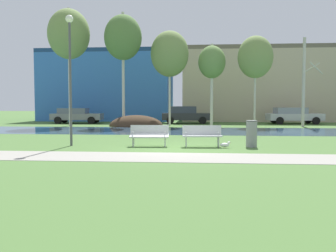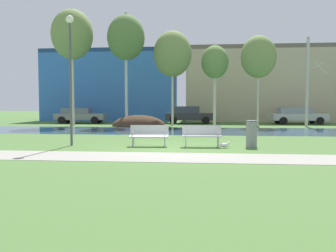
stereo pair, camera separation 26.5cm
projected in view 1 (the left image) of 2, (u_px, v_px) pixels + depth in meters
The scene contains 20 objects.
ground_plane at pixel (184, 130), 24.22m from camera, with size 120.00×120.00×0.00m, color #476B33.
paved_path_strip at pixel (170, 157), 12.01m from camera, with size 60.00×2.17×0.01m, color gray.
river_band at pixel (184, 131), 23.69m from camera, with size 80.00×6.58×0.01m, color #33516B.
soil_mound at pixel (136, 126), 28.41m from camera, with size 4.22×2.64×1.75m, color #423021.
bench_left at pixel (149, 135), 15.10m from camera, with size 1.63×0.66×0.87m.
bench_right at pixel (202, 135), 14.92m from camera, with size 1.63×0.66×0.87m.
trash_bin at pixel (252, 133), 14.84m from camera, with size 0.47×0.47×1.09m.
seagull at pixel (225, 145), 14.52m from camera, with size 0.45×0.17×0.26m.
streetlamp at pixel (70, 59), 15.12m from camera, with size 0.32×0.32×5.41m.
birch_far_left at pixel (69, 34), 28.78m from camera, with size 3.28×3.28×9.28m.
birch_left at pixel (123, 38), 28.66m from camera, with size 2.95×2.95×8.92m.
birch_center_left at pixel (170, 54), 29.25m from camera, with size 3.05×3.05×7.57m.
birch_center at pixel (212, 63), 29.25m from camera, with size 2.18×2.18×6.53m.
birch_center_right at pixel (255, 57), 28.36m from camera, with size 2.72×2.72×7.01m.
birch_right at pixel (304, 81), 27.75m from camera, with size 1.52×2.51×6.76m.
parked_van_nearest_grey at pixel (76, 115), 32.64m from camera, with size 4.52×2.27×1.36m.
parked_sedan_second_dark at pixel (185, 115), 32.42m from camera, with size 4.36×2.14×1.52m.
parked_hatch_third_silver at pixel (293, 115), 31.75m from camera, with size 4.71×2.31×1.42m.
building_blue_store at pixel (109, 86), 39.44m from camera, with size 13.25×7.64×7.22m.
building_beige_block at pixel (262, 85), 38.25m from camera, with size 16.44×7.74×7.36m.
Camera 1 is at (0.93, -14.17, 1.77)m, focal length 39.10 mm.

